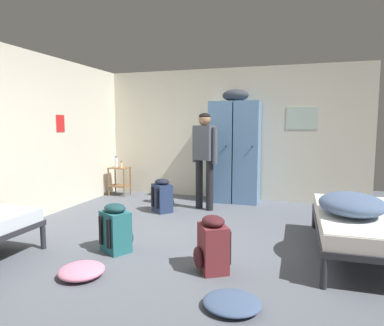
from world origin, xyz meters
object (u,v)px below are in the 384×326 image
(clothes_pile_denim, at_px, (232,303))
(shelf_unit, at_px, (120,178))
(backpack_teal, at_px, (116,229))
(backpack_navy, at_px, (163,196))
(lotion_bottle, at_px, (121,165))
(bed_right, at_px, (360,222))
(person_traveler, at_px, (204,152))
(water_bottle, at_px, (116,162))
(locker_bank, at_px, (235,150))
(clothes_pile_pink, at_px, (82,271))
(backpack_maroon, at_px, (212,245))
(bedding_heap, at_px, (352,204))

(clothes_pile_denim, bearing_deg, shelf_unit, 129.76)
(backpack_teal, bearing_deg, backpack_navy, 95.33)
(shelf_unit, bearing_deg, lotion_bottle, -29.74)
(bed_right, distance_m, person_traveler, 2.70)
(person_traveler, bearing_deg, water_bottle, 162.62)
(backpack_navy, bearing_deg, locker_bank, 48.37)
(shelf_unit, distance_m, clothes_pile_pink, 3.81)
(water_bottle, relative_size, clothes_pile_denim, 0.49)
(locker_bank, relative_size, water_bottle, 9.16)
(lotion_bottle, distance_m, backpack_maroon, 3.94)
(locker_bank, height_order, backpack_navy, locker_bank)
(clothes_pile_denim, bearing_deg, person_traveler, 109.15)
(backpack_maroon, xyz_separation_m, backpack_navy, (-1.33, 1.98, 0.00))
(backpack_maroon, bearing_deg, person_traveler, 106.94)
(locker_bank, height_order, lotion_bottle, locker_bank)
(person_traveler, height_order, backpack_navy, person_traveler)
(bedding_heap, height_order, clothes_pile_pink, bedding_heap)
(shelf_unit, height_order, clothes_pile_denim, shelf_unit)
(locker_bank, height_order, person_traveler, locker_bank)
(clothes_pile_pink, bearing_deg, bed_right, 27.50)
(person_traveler, bearing_deg, backpack_teal, -101.47)
(bedding_heap, relative_size, backpack_navy, 1.46)
(clothes_pile_denim, distance_m, clothes_pile_pink, 1.46)
(shelf_unit, xyz_separation_m, clothes_pile_pink, (1.53, -3.47, -0.29))
(shelf_unit, relative_size, bedding_heap, 0.71)
(bed_right, bearing_deg, lotion_bottle, 152.75)
(bed_right, height_order, bedding_heap, bedding_heap)
(bed_right, xyz_separation_m, bedding_heap, (-0.11, -0.14, 0.22))
(clothes_pile_denim, bearing_deg, backpack_maroon, 116.99)
(bedding_heap, bearing_deg, water_bottle, 150.73)
(bed_right, height_order, person_traveler, person_traveler)
(locker_bank, xyz_separation_m, backpack_navy, (-0.99, -1.11, -0.71))
(backpack_maroon, bearing_deg, lotion_bottle, 131.60)
(bedding_heap, relative_size, person_traveler, 0.50)
(bed_right, height_order, backpack_navy, backpack_navy)
(bedding_heap, relative_size, backpack_teal, 1.46)
(backpack_navy, relative_size, clothes_pile_pink, 1.27)
(backpack_teal, bearing_deg, bedding_heap, 11.83)
(locker_bank, xyz_separation_m, lotion_bottle, (-2.27, -0.16, -0.34))
(locker_bank, relative_size, lotion_bottle, 15.44)
(bed_right, height_order, backpack_teal, backpack_teal)
(backpack_maroon, relative_size, backpack_teal, 1.00)
(clothes_pile_pink, bearing_deg, person_traveler, 81.53)
(locker_bank, distance_m, backpack_teal, 3.10)
(backpack_navy, bearing_deg, clothes_pile_denim, -57.75)
(bedding_heap, height_order, person_traveler, person_traveler)
(locker_bank, distance_m, shelf_unit, 2.42)
(water_bottle, bearing_deg, backpack_teal, -60.36)
(backpack_maroon, distance_m, clothes_pile_pink, 1.26)
(bedding_heap, bearing_deg, clothes_pile_pink, -154.07)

